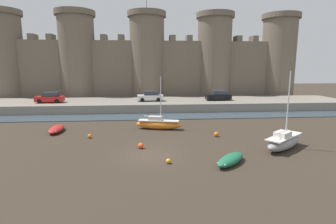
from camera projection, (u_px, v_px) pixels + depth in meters
The scene contains 15 objects.
ground_plane at pixel (151, 155), 20.94m from camera, with size 160.00×160.00×0.00m, color #382D23.
water_channel at pixel (149, 117), 36.30m from camera, with size 80.00×4.50×0.10m, color #3D4C56.
quay_road at pixel (148, 105), 43.30m from camera, with size 65.76×10.00×1.36m, color gray.
castle at pixel (147, 61), 51.73m from camera, with size 61.22×7.47×20.19m.
sailboat_foreground_right at pixel (158, 124), 29.28m from camera, with size 5.29×2.41×5.89m.
rowboat_foreground_left at pixel (57, 129), 28.05m from camera, with size 1.47×3.62×0.67m.
sailboat_near_channel_right at pixel (284, 141), 22.26m from camera, with size 4.96×4.37×6.60m.
rowboat_foreground_centre at pixel (231, 159), 18.91m from camera, with size 3.16×3.20×0.68m.
mooring_buoy_near_channel at pixel (168, 161), 19.03m from camera, with size 0.37×0.37×0.37m, color orange.
mooring_buoy_near_shore at pixel (216, 134), 26.24m from camera, with size 0.49×0.49×0.49m, color orange.
mooring_buoy_mid_mud at pixel (141, 146), 22.47m from camera, with size 0.50×0.50×0.50m, color #E04C1E.
mooring_buoy_off_centre at pixel (90, 136), 25.70m from camera, with size 0.41×0.41×0.41m, color orange.
car_quay_centre_west at pixel (150, 96), 42.27m from camera, with size 4.14×1.96×1.62m.
car_quay_east at pixel (50, 98), 40.49m from camera, with size 4.14×1.96×1.62m.
car_quay_west at pixel (218, 96), 43.29m from camera, with size 4.14×1.96×1.62m.
Camera 1 is at (-0.29, -20.06, 7.04)m, focal length 28.00 mm.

